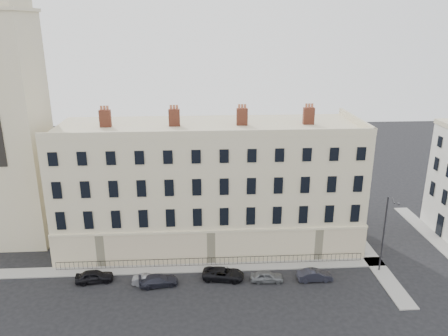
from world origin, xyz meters
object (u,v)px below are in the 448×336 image
Objects in this scene: car_c at (159,280)px; streetlamp at (385,231)px; car_a at (94,276)px; car_d at (223,274)px; car_f at (315,275)px; car_e at (267,276)px; car_b at (148,280)px.

streetlamp is at bearing -95.65° from car_c.
car_a is 0.87× the size of car_d.
streetlamp is (7.82, 1.36, 4.35)m from car_f.
car_a is at bearing -162.32° from streetlamp.
car_a reaches higher than car_e.
car_f is (16.79, -0.06, 0.02)m from car_c.
car_b is at bearing 91.71° from car_e.
car_c is 25.03m from streetlamp.
car_a is 18.58m from car_e.
car_e is at bearing -98.46° from car_c.
car_e is 0.94× the size of car_f.
car_e is at bearing 87.57° from car_f.
car_e is at bearing -157.16° from streetlamp.
streetlamp is at bearing -96.33° from car_a.
car_e is (12.80, -0.26, 0.08)m from car_b.
streetlamp is at bearing -81.38° from car_f.
car_a is at bearing 84.51° from car_b.
car_f is at bearing -152.79° from streetlamp.
streetlamp is at bearing -79.14° from car_d.
car_f is 0.42× the size of streetlamp.
car_d reaches higher than car_e.
car_a is 31.85m from streetlamp.
car_b is 26.21m from streetlamp.
car_e is (4.66, -0.76, -0.02)m from car_d.
car_c is at bearing 105.80° from car_d.
car_c is at bearing -159.65° from streetlamp.
car_a reaches higher than car_f.
streetlamp is at bearing -85.41° from car_b.
streetlamp is at bearing -81.58° from car_e.
car_f is at bearing -88.79° from car_b.
streetlamp reaches higher than car_c.
streetlamp is (24.62, 1.30, 4.37)m from car_c.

